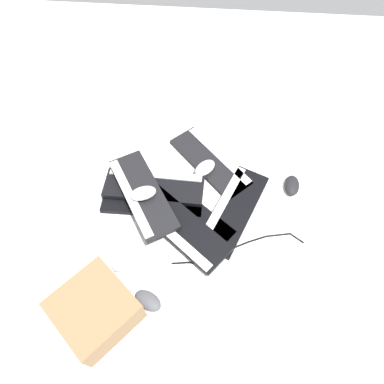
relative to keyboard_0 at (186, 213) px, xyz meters
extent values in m
plane|color=white|center=(-0.03, 0.03, -0.01)|extent=(3.20, 3.20, 0.00)
cube|color=black|center=(0.00, 0.00, 0.00)|extent=(0.39, 0.44, 0.02)
cube|color=#B2B5BA|center=(0.04, -0.03, 0.01)|extent=(0.29, 0.35, 0.01)
cube|color=black|center=(-0.04, 0.21, 0.00)|extent=(0.46, 0.31, 0.02)
cube|color=silver|center=(-0.06, 0.16, 0.01)|extent=(0.40, 0.20, 0.01)
cube|color=black|center=(-0.28, 0.09, 0.00)|extent=(0.42, 0.41, 0.02)
cube|color=silver|center=(-0.32, 0.13, 0.01)|extent=(0.33, 0.31, 0.01)
cube|color=black|center=(-0.05, -0.15, 0.00)|extent=(0.15, 0.44, 0.02)
cube|color=#B2B5BA|center=(-0.11, -0.15, 0.01)|extent=(0.04, 0.42, 0.01)
cube|color=black|center=(-0.11, -0.15, 0.03)|extent=(0.16, 0.44, 0.02)
cube|color=#B2B5BA|center=(-0.16, -0.15, 0.04)|extent=(0.05, 0.42, 0.01)
cube|color=black|center=(0.08, -0.01, 0.03)|extent=(0.39, 0.44, 0.02)
cube|color=silver|center=(0.13, -0.05, 0.04)|extent=(0.29, 0.35, 0.01)
cube|color=black|center=(-0.05, -0.19, 0.06)|extent=(0.45, 0.36, 0.02)
cube|color=silver|center=(-0.02, -0.24, 0.07)|extent=(0.37, 0.25, 0.01)
ellipsoid|color=#B7B7BC|center=(-0.03, -0.18, 0.10)|extent=(0.10, 0.13, 0.04)
ellipsoid|color=#4C4C51|center=(0.39, -0.10, 0.01)|extent=(0.11, 0.13, 0.04)
ellipsoid|color=black|center=(-0.18, 0.47, 0.01)|extent=(0.12, 0.08, 0.04)
ellipsoid|color=#B7B7BC|center=(0.24, -0.22, 0.01)|extent=(0.13, 0.12, 0.04)
ellipsoid|color=silver|center=(-0.22, 0.07, 0.04)|extent=(0.13, 0.12, 0.04)
ellipsoid|color=#B7B7BC|center=(0.34, -0.21, 0.01)|extent=(0.12, 0.13, 0.04)
cylinder|color=black|center=(0.22, 0.00, -0.01)|extent=(0.02, 0.06, 0.01)
cylinder|color=black|center=(0.22, 0.08, -0.01)|extent=(0.01, 0.10, 0.01)
cylinder|color=black|center=(0.19, 0.15, -0.01)|extent=(0.06, 0.05, 0.01)
cylinder|color=black|center=(0.13, 0.22, -0.01)|extent=(0.06, 0.11, 0.01)
cylinder|color=black|center=(0.09, 0.31, -0.01)|extent=(0.04, 0.08, 0.01)
cylinder|color=black|center=(0.06, 0.40, -0.01)|extent=(0.03, 0.10, 0.01)
cylinder|color=black|center=(0.07, 0.47, -0.01)|extent=(0.04, 0.06, 0.01)
sphere|color=black|center=(0.23, -0.03, -0.01)|extent=(0.01, 0.01, 0.01)
sphere|color=black|center=(0.22, 0.03, -0.01)|extent=(0.01, 0.01, 0.01)
sphere|color=black|center=(0.21, 0.13, -0.01)|extent=(0.01, 0.01, 0.01)
sphere|color=black|center=(0.16, 0.17, -0.01)|extent=(0.01, 0.01, 0.01)
sphere|color=black|center=(0.11, 0.27, -0.01)|extent=(0.01, 0.01, 0.01)
sphere|color=black|center=(0.07, 0.35, -0.01)|extent=(0.01, 0.01, 0.01)
sphere|color=black|center=(0.05, 0.45, -0.01)|extent=(0.01, 0.01, 0.01)
sphere|color=black|center=(0.09, 0.50, -0.01)|extent=(0.01, 0.01, 0.01)
cube|color=olive|center=(0.45, -0.28, 0.06)|extent=(0.35, 0.35, 0.14)
camera|label=1|loc=(0.71, 0.09, 1.30)|focal=32.00mm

